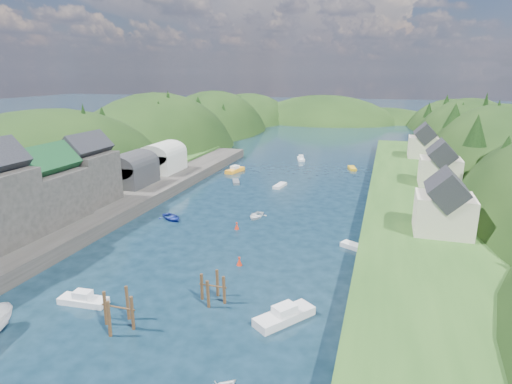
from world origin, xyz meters
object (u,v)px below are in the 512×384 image
(piling_cluster_far, at_px, (213,291))
(channel_buoy_near, at_px, (239,262))
(piling_cluster_near, at_px, (119,313))
(channel_buoy_far, at_px, (237,226))

(piling_cluster_far, height_order, channel_buoy_near, piling_cluster_far)
(piling_cluster_far, relative_size, channel_buoy_near, 3.15)
(piling_cluster_near, height_order, piling_cluster_far, piling_cluster_near)
(channel_buoy_far, bearing_deg, channel_buoy_near, -69.04)
(channel_buoy_near, height_order, channel_buoy_far, same)
(channel_buoy_far, bearing_deg, piling_cluster_far, -77.13)
(piling_cluster_far, distance_m, channel_buoy_far, 20.70)
(channel_buoy_near, distance_m, channel_buoy_far, 12.32)
(channel_buoy_far, bearing_deg, piling_cluster_near, -93.81)
(channel_buoy_near, bearing_deg, piling_cluster_far, -88.66)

